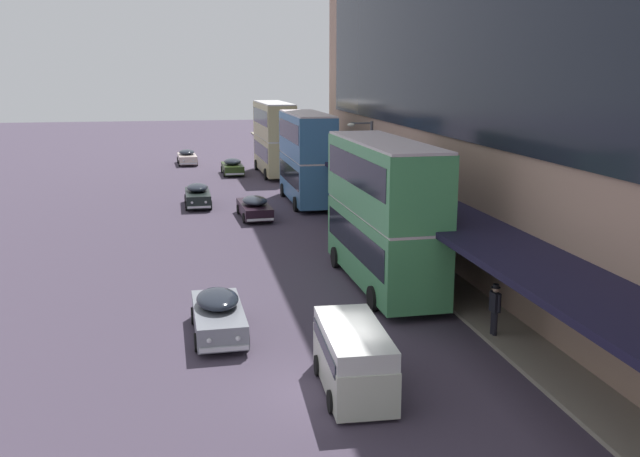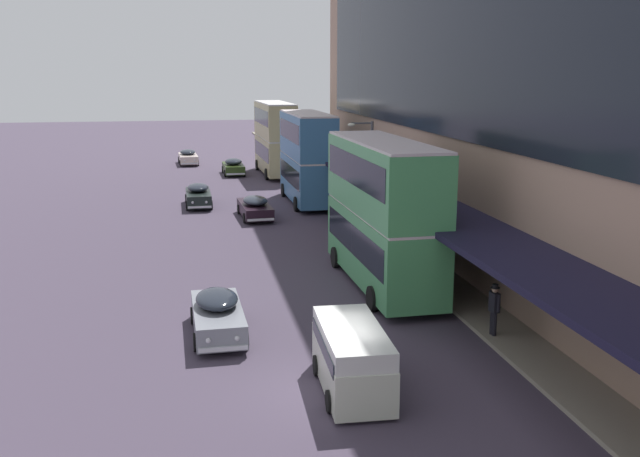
{
  "view_description": "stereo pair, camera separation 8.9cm",
  "coord_description": "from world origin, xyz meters",
  "px_view_note": "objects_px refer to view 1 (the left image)",
  "views": [
    {
      "loc": [
        -4.09,
        -19.21,
        9.26
      ],
      "look_at": [
        2.26,
        14.06,
        1.75
      ],
      "focal_mm": 40.0,
      "sensor_mm": 36.0,
      "label": 1
    },
    {
      "loc": [
        -4.0,
        -19.23,
        9.26
      ],
      "look_at": [
        2.26,
        14.06,
        1.75
      ],
      "focal_mm": 40.0,
      "sensor_mm": 36.0,
      "label": 2
    }
  ],
  "objects_px": {
    "sedan_trailing_near": "(255,207)",
    "street_lamp": "(368,167)",
    "transit_bus_kerbside_far": "(383,209)",
    "sedan_trailing_mid": "(198,195)",
    "pedestrian_at_kerb": "(495,307)",
    "transit_bus_kerbside_front": "(307,155)",
    "transit_bus_kerbside_rear": "(274,136)",
    "vw_van": "(353,354)",
    "sedan_oncoming_front": "(218,314)",
    "sedan_lead_near": "(232,167)",
    "sedan_second_mid": "(187,157)"
  },
  "relations": [
    {
      "from": "vw_van",
      "to": "pedestrian_at_kerb",
      "type": "xyz_separation_m",
      "value": [
        5.85,
        3.04,
        0.08
      ]
    },
    {
      "from": "sedan_second_mid",
      "to": "sedan_oncoming_front",
      "type": "distance_m",
      "value": 48.72
    },
    {
      "from": "transit_bus_kerbside_rear",
      "to": "sedan_lead_near",
      "type": "bearing_deg",
      "value": 169.78
    },
    {
      "from": "transit_bus_kerbside_front",
      "to": "sedan_trailing_near",
      "type": "bearing_deg",
      "value": -132.77
    },
    {
      "from": "transit_bus_kerbside_rear",
      "to": "transit_bus_kerbside_far",
      "type": "bearing_deg",
      "value": -89.54
    },
    {
      "from": "transit_bus_kerbside_rear",
      "to": "vw_van",
      "type": "bearing_deg",
      "value": -94.3
    },
    {
      "from": "sedan_oncoming_front",
      "to": "sedan_trailing_near",
      "type": "xyz_separation_m",
      "value": [
        3.33,
        20.47,
        -0.05
      ]
    },
    {
      "from": "transit_bus_kerbside_front",
      "to": "vw_van",
      "type": "height_order",
      "value": "transit_bus_kerbside_front"
    },
    {
      "from": "transit_bus_kerbside_front",
      "to": "sedan_lead_near",
      "type": "height_order",
      "value": "transit_bus_kerbside_front"
    },
    {
      "from": "sedan_trailing_mid",
      "to": "sedan_trailing_near",
      "type": "relative_size",
      "value": 0.93
    },
    {
      "from": "sedan_second_mid",
      "to": "transit_bus_kerbside_far",
      "type": "bearing_deg",
      "value": -79.66
    },
    {
      "from": "transit_bus_kerbside_far",
      "to": "sedan_trailing_mid",
      "type": "height_order",
      "value": "transit_bus_kerbside_far"
    },
    {
      "from": "transit_bus_kerbside_far",
      "to": "sedan_trailing_mid",
      "type": "bearing_deg",
      "value": 109.92
    },
    {
      "from": "vw_van",
      "to": "pedestrian_at_kerb",
      "type": "relative_size",
      "value": 2.48
    },
    {
      "from": "transit_bus_kerbside_front",
      "to": "sedan_lead_near",
      "type": "bearing_deg",
      "value": 105.34
    },
    {
      "from": "sedan_trailing_mid",
      "to": "pedestrian_at_kerb",
      "type": "relative_size",
      "value": 2.54
    },
    {
      "from": "sedan_oncoming_front",
      "to": "sedan_trailing_mid",
      "type": "bearing_deg",
      "value": 90.37
    },
    {
      "from": "pedestrian_at_kerb",
      "to": "transit_bus_kerbside_front",
      "type": "bearing_deg",
      "value": 94.21
    },
    {
      "from": "street_lamp",
      "to": "sedan_lead_near",
      "type": "bearing_deg",
      "value": 103.26
    },
    {
      "from": "transit_bus_kerbside_far",
      "to": "sedan_oncoming_front",
      "type": "height_order",
      "value": "transit_bus_kerbside_far"
    },
    {
      "from": "vw_van",
      "to": "street_lamp",
      "type": "distance_m",
      "value": 21.03
    },
    {
      "from": "transit_bus_kerbside_rear",
      "to": "sedan_second_mid",
      "type": "bearing_deg",
      "value": 130.77
    },
    {
      "from": "transit_bus_kerbside_far",
      "to": "sedan_trailing_mid",
      "type": "distance_m",
      "value": 22.17
    },
    {
      "from": "transit_bus_kerbside_rear",
      "to": "sedan_oncoming_front",
      "type": "bearing_deg",
      "value": -100.08
    },
    {
      "from": "transit_bus_kerbside_front",
      "to": "sedan_oncoming_front",
      "type": "height_order",
      "value": "transit_bus_kerbside_front"
    },
    {
      "from": "transit_bus_kerbside_rear",
      "to": "pedestrian_at_kerb",
      "type": "xyz_separation_m",
      "value": [
        2.46,
        -41.92,
        -2.33
      ]
    },
    {
      "from": "pedestrian_at_kerb",
      "to": "street_lamp",
      "type": "xyz_separation_m",
      "value": [
        -0.2,
        17.02,
        2.69
      ]
    },
    {
      "from": "sedan_lead_near",
      "to": "sedan_oncoming_front",
      "type": "height_order",
      "value": "sedan_oncoming_front"
    },
    {
      "from": "transit_bus_kerbside_rear",
      "to": "sedan_second_mid",
      "type": "relative_size",
      "value": 2.07
    },
    {
      "from": "transit_bus_kerbside_far",
      "to": "sedan_trailing_near",
      "type": "relative_size",
      "value": 1.99
    },
    {
      "from": "transit_bus_kerbside_front",
      "to": "transit_bus_kerbside_rear",
      "type": "height_order",
      "value": "transit_bus_kerbside_rear"
    },
    {
      "from": "transit_bus_kerbside_front",
      "to": "pedestrian_at_kerb",
      "type": "xyz_separation_m",
      "value": [
        2.0,
        -27.21,
        -2.27
      ]
    },
    {
      "from": "sedan_trailing_mid",
      "to": "street_lamp",
      "type": "xyz_separation_m",
      "value": [
        9.49,
        -10.51,
        3.09
      ]
    },
    {
      "from": "sedan_lead_near",
      "to": "transit_bus_kerbside_front",
      "type": "bearing_deg",
      "value": -74.66
    },
    {
      "from": "sedan_oncoming_front",
      "to": "pedestrian_at_kerb",
      "type": "bearing_deg",
      "value": -13.04
    },
    {
      "from": "transit_bus_kerbside_far",
      "to": "vw_van",
      "type": "relative_size",
      "value": 2.19
    },
    {
      "from": "pedestrian_at_kerb",
      "to": "sedan_lead_near",
      "type": "bearing_deg",
      "value": 98.31
    },
    {
      "from": "transit_bus_kerbside_rear",
      "to": "street_lamp",
      "type": "height_order",
      "value": "transit_bus_kerbside_rear"
    },
    {
      "from": "transit_bus_kerbside_far",
      "to": "vw_van",
      "type": "xyz_separation_m",
      "value": [
        -3.66,
        -9.88,
        -2.35
      ]
    },
    {
      "from": "sedan_second_mid",
      "to": "street_lamp",
      "type": "xyz_separation_m",
      "value": [
        10.03,
        -33.9,
        3.13
      ]
    },
    {
      "from": "sedan_trailing_near",
      "to": "street_lamp",
      "type": "relative_size",
      "value": 0.8
    },
    {
      "from": "transit_bus_kerbside_front",
      "to": "sedan_trailing_mid",
      "type": "height_order",
      "value": "transit_bus_kerbside_front"
    },
    {
      "from": "sedan_second_mid",
      "to": "vw_van",
      "type": "relative_size",
      "value": 1.04
    },
    {
      "from": "sedan_trailing_mid",
      "to": "pedestrian_at_kerb",
      "type": "height_order",
      "value": "pedestrian_at_kerb"
    },
    {
      "from": "transit_bus_kerbside_far",
      "to": "sedan_trailing_near",
      "type": "height_order",
      "value": "transit_bus_kerbside_far"
    },
    {
      "from": "sedan_second_mid",
      "to": "vw_van",
      "type": "xyz_separation_m",
      "value": [
        4.38,
        -53.96,
        0.36
      ]
    },
    {
      "from": "sedan_trailing_mid",
      "to": "transit_bus_kerbside_rear",
      "type": "bearing_deg",
      "value": 63.35
    },
    {
      "from": "transit_bus_kerbside_rear",
      "to": "pedestrian_at_kerb",
      "type": "height_order",
      "value": "transit_bus_kerbside_rear"
    },
    {
      "from": "vw_van",
      "to": "transit_bus_kerbside_rear",
      "type": "bearing_deg",
      "value": 85.7
    },
    {
      "from": "transit_bus_kerbside_front",
      "to": "sedan_oncoming_front",
      "type": "bearing_deg",
      "value": -106.74
    }
  ]
}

